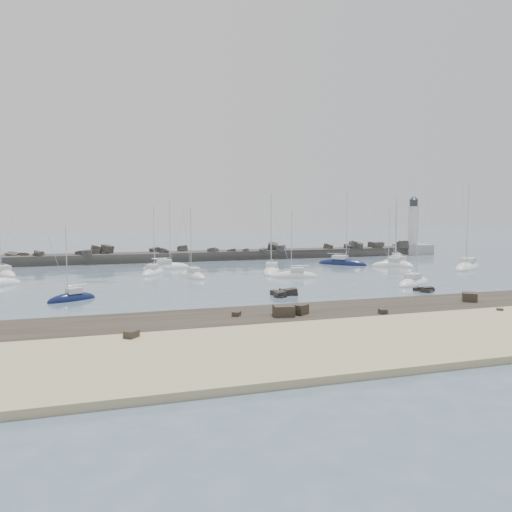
{
  "coord_description": "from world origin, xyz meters",
  "views": [
    {
      "loc": [
        -25.05,
        -64.46,
        9.91
      ],
      "look_at": [
        -0.78,
        12.0,
        2.9
      ],
      "focal_mm": 35.0,
      "sensor_mm": 36.0,
      "label": 1
    }
  ],
  "objects": [
    {
      "name": "ground",
      "position": [
        0.0,
        0.0,
        0.0
      ],
      "size": [
        400.0,
        400.0,
        0.0
      ],
      "primitive_type": "plane",
      "color": "slate",
      "rests_on": "ground"
    },
    {
      "name": "sand_strip",
      "position": [
        0.0,
        -32.0,
        0.0
      ],
      "size": [
        140.0,
        14.0,
        1.0
      ],
      "primitive_type": "cube",
      "color": "#C4B687",
      "rests_on": "ground"
    },
    {
      "name": "rock_shelf",
      "position": [
        -0.15,
        -22.01,
        0.02
      ],
      "size": [
        140.0,
        12.0,
        1.76
      ],
      "color": "black",
      "rests_on": "ground"
    },
    {
      "name": "rock_cluster_near",
      "position": [
        -3.71,
        -9.19,
        0.11
      ],
      "size": [
        3.36,
        3.42,
        1.55
      ],
      "color": "black",
      "rests_on": "ground"
    },
    {
      "name": "rock_cluster_far",
      "position": [
        14.33,
        -11.37,
        -0.05
      ],
      "size": [
        3.16,
        3.98,
        1.19
      ],
      "color": "black",
      "rests_on": "ground"
    },
    {
      "name": "breakwater",
      "position": [
        -7.15,
        37.99,
        0.3
      ],
      "size": [
        115.0,
        7.29,
        5.1
      ],
      "color": "#2C2A27",
      "rests_on": "ground"
    },
    {
      "name": "lighthouse",
      "position": [
        47.0,
        38.0,
        3.09
      ],
      "size": [
        7.0,
        7.0,
        14.6
      ],
      "color": "gray",
      "rests_on": "ground"
    },
    {
      "name": "sailboat_1",
      "position": [
        -39.61,
        22.44,
        0.13
      ],
      "size": [
        6.16,
        8.42,
        12.97
      ],
      "color": "white",
      "rests_on": "ground"
    },
    {
      "name": "sailboat_2",
      "position": [
        -28.06,
        -5.06,
        0.14
      ],
      "size": [
        5.79,
        4.22,
        9.19
      ],
      "color": "#0F183F",
      "rests_on": "ground"
    },
    {
      "name": "sailboat_3",
      "position": [
        -16.68,
        17.1,
        0.14
      ],
      "size": [
        5.53,
        7.73,
        11.95
      ],
      "color": "white",
      "rests_on": "ground"
    },
    {
      "name": "sailboat_4",
      "position": [
        -13.6,
        24.09,
        0.13
      ],
      "size": [
        8.76,
        3.94,
        13.33
      ],
      "color": "white",
      "rests_on": "ground"
    },
    {
      "name": "sailboat_5",
      "position": [
        3.69,
        6.23,
        0.13
      ],
      "size": [
        7.33,
        4.17,
        11.17
      ],
      "color": "white",
      "rests_on": "ground"
    },
    {
      "name": "sailboat_6",
      "position": [
        1.91,
        12.04,
        0.14
      ],
      "size": [
        6.13,
        9.18,
        14.0
      ],
      "color": "white",
      "rests_on": "ground"
    },
    {
      "name": "sailboat_7",
      "position": [
        16.44,
        -5.96,
        0.13
      ],
      "size": [
        8.29,
        6.43,
        12.9
      ],
      "color": "white",
      "rests_on": "ground"
    },
    {
      "name": "sailboat_8",
      "position": [
        19.28,
        20.77,
        0.14
      ],
      "size": [
        8.67,
        9.14,
        15.13
      ],
      "color": "#0F183F",
      "rests_on": "ground"
    },
    {
      "name": "sailboat_9",
      "position": [
        26.43,
        15.02,
        0.15
      ],
      "size": [
        7.63,
        4.67,
        11.74
      ],
      "color": "white",
      "rests_on": "ground"
    },
    {
      "name": "sailboat_10",
      "position": [
        28.49,
        16.33,
        0.15
      ],
      "size": [
        3.16,
        9.16,
        14.38
      ],
      "color": "white",
      "rests_on": "ground"
    },
    {
      "name": "sailboat_11",
      "position": [
        37.08,
        7.69,
        0.15
      ],
      "size": [
        10.25,
        8.62,
        16.24
      ],
      "color": "white",
      "rests_on": "ground"
    },
    {
      "name": "sailboat_12",
      "position": [
        32.39,
        22.6,
        0.15
      ],
      "size": [
        5.27,
        8.03,
        12.42
      ],
      "color": "white",
      "rests_on": "ground"
    },
    {
      "name": "sailboat_13",
      "position": [
        -11.29,
        10.93,
        0.14
      ],
      "size": [
        4.13,
        7.61,
        11.6
      ],
      "color": "white",
      "rests_on": "ground"
    }
  ]
}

